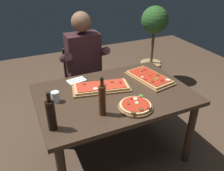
{
  "coord_description": "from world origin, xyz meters",
  "views": [
    {
      "loc": [
        -0.78,
        -1.66,
        1.84
      ],
      "look_at": [
        0.0,
        0.05,
        0.79
      ],
      "focal_mm": 37.22,
      "sensor_mm": 36.0,
      "label": 1
    }
  ],
  "objects_px": {
    "tumbler_near_camera": "(55,97)",
    "potted_plant_corner": "(153,39)",
    "oil_bottle_amber": "(51,115)",
    "diner_chair": "(83,79)",
    "seated_diner": "(85,64)",
    "wine_bottle_dark": "(102,100)",
    "pizza_rectangular_left": "(149,78)",
    "pizza_round_far": "(135,106)",
    "dining_table": "(114,101)",
    "pizza_rectangular_front": "(101,87)"
  },
  "relations": [
    {
      "from": "wine_bottle_dark",
      "to": "diner_chair",
      "type": "relative_size",
      "value": 0.37
    },
    {
      "from": "pizza_rectangular_front",
      "to": "seated_diner",
      "type": "height_order",
      "value": "seated_diner"
    },
    {
      "from": "dining_table",
      "to": "oil_bottle_amber",
      "type": "height_order",
      "value": "oil_bottle_amber"
    },
    {
      "from": "oil_bottle_amber",
      "to": "diner_chair",
      "type": "bearing_deg",
      "value": 62.86
    },
    {
      "from": "diner_chair",
      "to": "pizza_rectangular_front",
      "type": "bearing_deg",
      "value": -93.56
    },
    {
      "from": "dining_table",
      "to": "wine_bottle_dark",
      "type": "height_order",
      "value": "wine_bottle_dark"
    },
    {
      "from": "pizza_rectangular_front",
      "to": "potted_plant_corner",
      "type": "distance_m",
      "value": 1.81
    },
    {
      "from": "diner_chair",
      "to": "wine_bottle_dark",
      "type": "bearing_deg",
      "value": -99.43
    },
    {
      "from": "dining_table",
      "to": "potted_plant_corner",
      "type": "bearing_deg",
      "value": 45.51
    },
    {
      "from": "pizza_round_far",
      "to": "diner_chair",
      "type": "bearing_deg",
      "value": 94.59
    },
    {
      "from": "pizza_rectangular_front",
      "to": "oil_bottle_amber",
      "type": "xyz_separation_m",
      "value": [
        -0.54,
        -0.39,
        0.1
      ]
    },
    {
      "from": "pizza_rectangular_left",
      "to": "pizza_round_far",
      "type": "bearing_deg",
      "value": -134.3
    },
    {
      "from": "pizza_round_far",
      "to": "seated_diner",
      "type": "distance_m",
      "value": 1.04
    },
    {
      "from": "pizza_rectangular_left",
      "to": "pizza_round_far",
      "type": "xyz_separation_m",
      "value": [
        -0.38,
        -0.39,
        -0.0
      ]
    },
    {
      "from": "dining_table",
      "to": "tumbler_near_camera",
      "type": "height_order",
      "value": "tumbler_near_camera"
    },
    {
      "from": "pizza_rectangular_left",
      "to": "wine_bottle_dark",
      "type": "distance_m",
      "value": 0.76
    },
    {
      "from": "wine_bottle_dark",
      "to": "potted_plant_corner",
      "type": "distance_m",
      "value": 2.18
    },
    {
      "from": "pizza_rectangular_front",
      "to": "pizza_round_far",
      "type": "xyz_separation_m",
      "value": [
        0.14,
        -0.41,
        0.0
      ]
    },
    {
      "from": "pizza_round_far",
      "to": "tumbler_near_camera",
      "type": "height_order",
      "value": "tumbler_near_camera"
    },
    {
      "from": "pizza_rectangular_front",
      "to": "oil_bottle_amber",
      "type": "bearing_deg",
      "value": -143.85
    },
    {
      "from": "dining_table",
      "to": "diner_chair",
      "type": "height_order",
      "value": "diner_chair"
    },
    {
      "from": "wine_bottle_dark",
      "to": "dining_table",
      "type": "bearing_deg",
      "value": 49.6
    },
    {
      "from": "dining_table",
      "to": "seated_diner",
      "type": "relative_size",
      "value": 1.05
    },
    {
      "from": "potted_plant_corner",
      "to": "dining_table",
      "type": "bearing_deg",
      "value": -134.49
    },
    {
      "from": "oil_bottle_amber",
      "to": "wine_bottle_dark",
      "type": "bearing_deg",
      "value": 2.37
    },
    {
      "from": "pizza_round_far",
      "to": "potted_plant_corner",
      "type": "bearing_deg",
      "value": 52.55
    },
    {
      "from": "oil_bottle_amber",
      "to": "seated_diner",
      "type": "bearing_deg",
      "value": 60.18
    },
    {
      "from": "diner_chair",
      "to": "dining_table",
      "type": "bearing_deg",
      "value": -87.44
    },
    {
      "from": "diner_chair",
      "to": "potted_plant_corner",
      "type": "bearing_deg",
      "value": 18.74
    },
    {
      "from": "potted_plant_corner",
      "to": "pizza_rectangular_front",
      "type": "bearing_deg",
      "value": -138.88
    },
    {
      "from": "oil_bottle_amber",
      "to": "seated_diner",
      "type": "xyz_separation_m",
      "value": [
        0.58,
        1.02,
        -0.12
      ]
    },
    {
      "from": "dining_table",
      "to": "pizza_rectangular_left",
      "type": "bearing_deg",
      "value": 12.26
    },
    {
      "from": "tumbler_near_camera",
      "to": "pizza_rectangular_left",
      "type": "bearing_deg",
      "value": 1.29
    },
    {
      "from": "pizza_rectangular_left",
      "to": "pizza_round_far",
      "type": "height_order",
      "value": "same"
    },
    {
      "from": "wine_bottle_dark",
      "to": "tumbler_near_camera",
      "type": "bearing_deg",
      "value": 131.42
    },
    {
      "from": "pizza_rectangular_left",
      "to": "potted_plant_corner",
      "type": "height_order",
      "value": "potted_plant_corner"
    },
    {
      "from": "pizza_round_far",
      "to": "potted_plant_corner",
      "type": "height_order",
      "value": "potted_plant_corner"
    },
    {
      "from": "pizza_rectangular_front",
      "to": "seated_diner",
      "type": "relative_size",
      "value": 0.43
    },
    {
      "from": "tumbler_near_camera",
      "to": "potted_plant_corner",
      "type": "xyz_separation_m",
      "value": [
        1.8,
        1.23,
        -0.08
      ]
    },
    {
      "from": "dining_table",
      "to": "pizza_round_far",
      "type": "bearing_deg",
      "value": -79.65
    },
    {
      "from": "seated_diner",
      "to": "potted_plant_corner",
      "type": "relative_size",
      "value": 1.1
    },
    {
      "from": "pizza_rectangular_front",
      "to": "tumbler_near_camera",
      "type": "xyz_separation_m",
      "value": [
        -0.44,
        -0.04,
        0.03
      ]
    },
    {
      "from": "pizza_round_far",
      "to": "seated_diner",
      "type": "height_order",
      "value": "seated_diner"
    },
    {
      "from": "potted_plant_corner",
      "to": "diner_chair",
      "type": "bearing_deg",
      "value": -161.26
    },
    {
      "from": "seated_diner",
      "to": "potted_plant_corner",
      "type": "height_order",
      "value": "seated_diner"
    },
    {
      "from": "pizza_rectangular_left",
      "to": "wine_bottle_dark",
      "type": "relative_size",
      "value": 1.63
    },
    {
      "from": "pizza_rectangular_left",
      "to": "tumbler_near_camera",
      "type": "height_order",
      "value": "tumbler_near_camera"
    },
    {
      "from": "tumbler_near_camera",
      "to": "potted_plant_corner",
      "type": "relative_size",
      "value": 0.08
    },
    {
      "from": "pizza_rectangular_left",
      "to": "tumbler_near_camera",
      "type": "distance_m",
      "value": 0.96
    },
    {
      "from": "tumbler_near_camera",
      "to": "seated_diner",
      "type": "relative_size",
      "value": 0.07
    }
  ]
}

